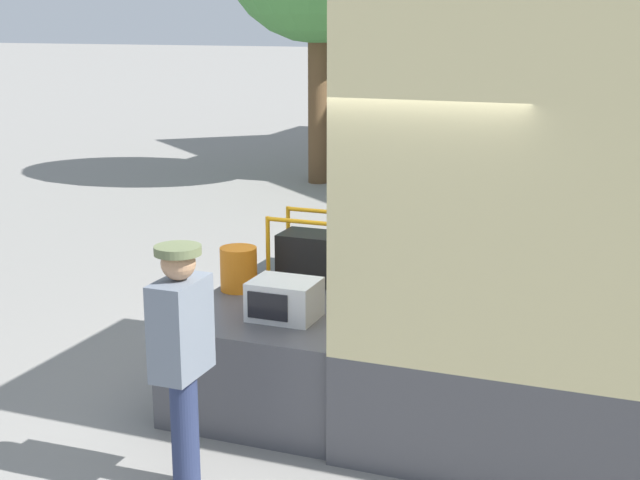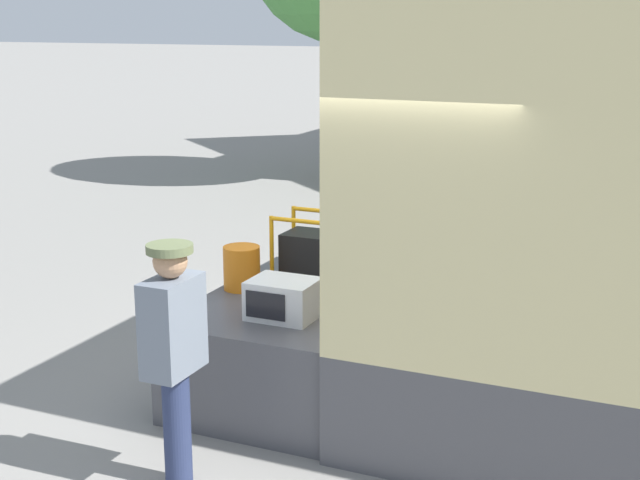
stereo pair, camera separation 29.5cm
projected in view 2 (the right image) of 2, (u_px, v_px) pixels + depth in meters
ground_plane at (376, 403)px, 7.08m from camera, size 160.00×160.00×0.00m
tailgate_deck at (296, 343)px, 7.25m from camera, size 1.39×2.10×0.79m
microwave at (283, 299)px, 6.63m from camera, size 0.49×0.40×0.29m
portable_generator at (318, 257)px, 7.52m from camera, size 0.65×0.46×0.59m
orange_bucket at (242, 268)px, 7.33m from camera, size 0.30×0.30×0.36m
worker_person at (174, 342)px, 5.61m from camera, size 0.29×0.44×1.63m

